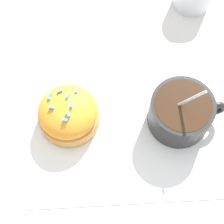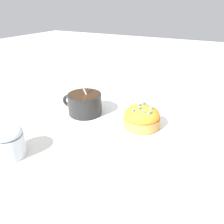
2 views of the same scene
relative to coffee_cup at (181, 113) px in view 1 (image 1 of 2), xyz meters
name	(u,v)px [view 1 (image 1 of 2)]	position (x,y,z in m)	size (l,w,h in m)	color
ground_plane	(124,118)	(0.08, 0.00, -0.03)	(3.00, 3.00, 0.00)	silver
paper_napkin	(124,118)	(0.08, 0.00, -0.03)	(0.31, 0.29, 0.00)	white
coffee_cup	(181,113)	(0.00, 0.00, 0.00)	(0.11, 0.09, 0.11)	black
frosted_pastry	(68,114)	(0.16, 0.01, -0.01)	(0.09, 0.09, 0.06)	#D19347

